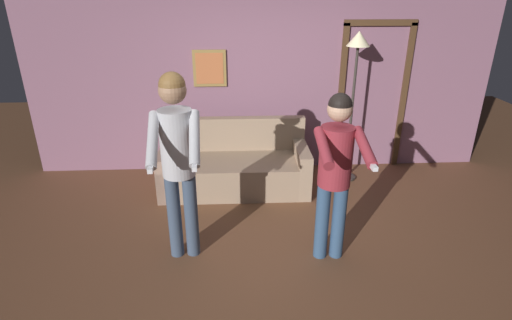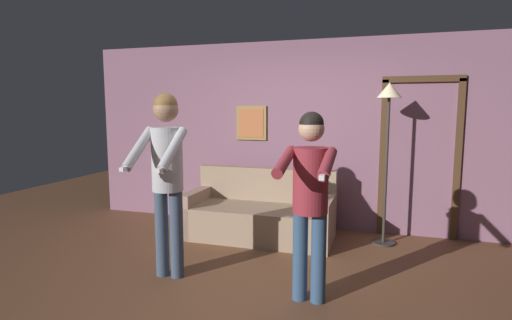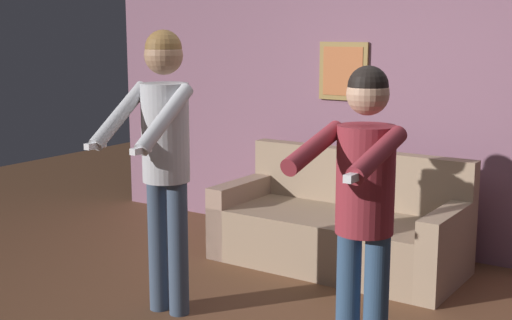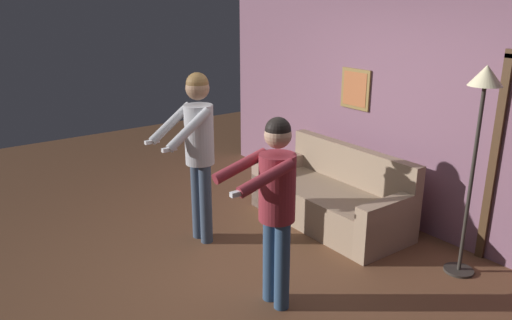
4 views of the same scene
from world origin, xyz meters
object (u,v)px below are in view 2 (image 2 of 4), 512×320
Objects in this scene: torchiere_lamp at (388,115)px; person_standing_right at (310,190)px; person_standing_left at (166,166)px; couch at (259,216)px.

person_standing_right is (-0.64, -1.77, -0.60)m from torchiere_lamp.
torchiere_lamp is 2.68m from person_standing_left.
person_standing_right reaches higher than couch.
person_standing_left is (-0.50, -1.46, 0.84)m from couch.
couch is 2.04m from torchiere_lamp.
torchiere_lamp is (1.55, 0.20, 1.31)m from couch.
torchiere_lamp reaches higher than couch.
person_standing_right is at bearing -4.32° from person_standing_left.
torchiere_lamp is 1.09× the size of person_standing_left.
couch is at bearing 71.10° from person_standing_left.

